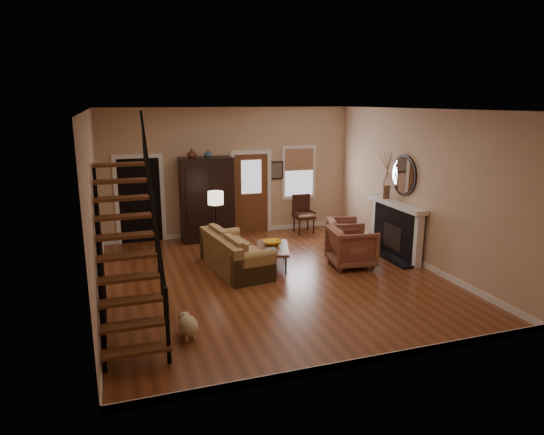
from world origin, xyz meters
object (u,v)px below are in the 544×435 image
object	(u,v)px
side_chair	(304,215)
armchair_left	(352,247)
sofa	(236,253)
floor_lamp	(216,225)
coffee_table	(272,257)
armchair_right	(344,233)
armoire	(207,199)

from	to	relation	value
side_chair	armchair_left	bearing A→B (deg)	-90.59
sofa	floor_lamp	world-z (taller)	floor_lamp
coffee_table	side_chair	xyz separation A→B (m)	(1.65, 2.28, 0.29)
coffee_table	armchair_right	bearing A→B (deg)	20.34
sofa	armchair_left	world-z (taller)	armchair_left
sofa	side_chair	world-z (taller)	side_chair
sofa	side_chair	distance (m)	3.32
coffee_table	side_chair	distance (m)	2.83
sofa	armchair_left	distance (m)	2.47
coffee_table	side_chair	size ratio (longest dim) A/B	1.12
armoire	armchair_right	size ratio (longest dim) A/B	2.73
coffee_table	armchair_right	world-z (taller)	armchair_right
coffee_table	floor_lamp	size ratio (longest dim) A/B	0.76
side_chair	coffee_table	bearing A→B (deg)	-125.92
armchair_right	coffee_table	bearing A→B (deg)	126.98
armchair_left	floor_lamp	size ratio (longest dim) A/B	0.62
sofa	side_chair	bearing A→B (deg)	34.73
sofa	armchair_right	world-z (taller)	sofa
coffee_table	armchair_left	distance (m)	1.71
armchair_left	floor_lamp	bearing A→B (deg)	66.63
sofa	coffee_table	world-z (taller)	sofa
side_chair	armchair_right	bearing A→B (deg)	-73.85
armchair_left	side_chair	bearing A→B (deg)	6.56
sofa	coffee_table	distance (m)	0.81
floor_lamp	sofa	bearing A→B (deg)	-79.94
coffee_table	armchair_left	xyz separation A→B (m)	(1.62, -0.49, 0.20)
armoire	armchair_left	bearing A→B (deg)	-49.64
armchair_right	side_chair	size ratio (longest dim) A/B	0.75
armoire	armchair_left	xyz separation A→B (m)	(2.52, -2.97, -0.63)
coffee_table	sofa	bearing A→B (deg)	177.79
armoire	sofa	distance (m)	2.54
armchair_left	armchair_right	bearing A→B (deg)	-13.05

